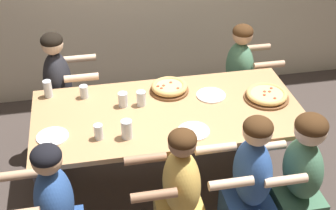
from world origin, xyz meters
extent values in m
plane|color=#423833|center=(0.00, 0.00, 0.00)|extent=(18.00, 18.00, 0.00)
cube|color=tan|center=(0.00, 0.00, 0.77)|extent=(2.03, 0.96, 0.04)
cube|color=#4C4C51|center=(-0.95, -0.42, 0.38)|extent=(0.07, 0.07, 0.75)
cube|color=#4C4C51|center=(0.95, -0.42, 0.38)|extent=(0.07, 0.07, 0.75)
cube|color=#4C4C51|center=(-0.95, 0.42, 0.38)|extent=(0.07, 0.07, 0.75)
cube|color=#4C4C51|center=(0.95, 0.42, 0.38)|extent=(0.07, 0.07, 0.75)
cylinder|color=brown|center=(0.06, 0.27, 0.80)|extent=(0.31, 0.31, 0.02)
torus|color=tan|center=(0.06, 0.27, 0.84)|extent=(0.29, 0.29, 0.04)
cylinder|color=#E5C675|center=(0.06, 0.27, 0.83)|extent=(0.23, 0.23, 0.04)
cylinder|color=#C6422D|center=(-0.03, 0.27, 0.85)|extent=(0.02, 0.02, 0.01)
cylinder|color=#C6422D|center=(0.02, 0.27, 0.85)|extent=(0.02, 0.02, 0.01)
cylinder|color=#C6422D|center=(0.08, 0.31, 0.85)|extent=(0.02, 0.02, 0.01)
cylinder|color=#C6422D|center=(0.12, 0.21, 0.85)|extent=(0.02, 0.02, 0.01)
cylinder|color=#C6422D|center=(-0.01, 0.23, 0.85)|extent=(0.02, 0.02, 0.01)
cylinder|color=brown|center=(0.79, 0.02, 0.80)|extent=(0.35, 0.35, 0.02)
torus|color=tan|center=(0.79, 0.02, 0.83)|extent=(0.32, 0.32, 0.04)
cylinder|color=#E5C675|center=(0.79, 0.02, 0.83)|extent=(0.27, 0.27, 0.03)
cylinder|color=#C6422D|center=(0.82, -0.07, 0.85)|extent=(0.02, 0.02, 0.01)
cylinder|color=#C6422D|center=(0.76, -0.01, 0.85)|extent=(0.02, 0.02, 0.01)
cylinder|color=#C6422D|center=(0.81, 0.03, 0.85)|extent=(0.02, 0.02, 0.01)
cylinder|color=#C6422D|center=(0.78, 0.04, 0.85)|extent=(0.02, 0.02, 0.01)
cylinder|color=#C6422D|center=(0.85, 0.08, 0.85)|extent=(0.02, 0.02, 0.01)
cylinder|color=white|center=(0.13, -0.30, 0.80)|extent=(0.23, 0.23, 0.01)
cube|color=#B7B7BC|center=(0.13, -0.30, 0.81)|extent=(0.05, 0.16, 0.01)
cylinder|color=white|center=(0.37, 0.14, 0.80)|extent=(0.23, 0.23, 0.01)
cube|color=#B7B7BC|center=(0.37, 0.14, 0.81)|extent=(0.05, 0.16, 0.01)
cylinder|color=white|center=(-0.85, -0.17, 0.80)|extent=(0.22, 0.22, 0.01)
cube|color=#B7B7BC|center=(-0.85, -0.17, 0.81)|extent=(0.03, 0.16, 0.01)
cylinder|color=silver|center=(-0.88, 0.38, 0.86)|extent=(0.07, 0.07, 0.14)
cylinder|color=black|center=(-0.88, 0.38, 0.83)|extent=(0.06, 0.06, 0.08)
cylinder|color=silver|center=(-0.34, -0.27, 0.86)|extent=(0.08, 0.08, 0.14)
cylinder|color=black|center=(-0.34, -0.27, 0.83)|extent=(0.07, 0.07, 0.07)
cylinder|color=silver|center=(-0.53, -0.25, 0.85)|extent=(0.06, 0.06, 0.11)
cylinder|color=silver|center=(-0.53, -0.25, 0.84)|extent=(0.05, 0.05, 0.09)
cylinder|color=silver|center=(-0.32, 0.13, 0.85)|extent=(0.07, 0.07, 0.11)
cylinder|color=silver|center=(-0.32, 0.13, 0.83)|extent=(0.06, 0.06, 0.06)
cylinder|color=silver|center=(-0.19, 0.12, 0.85)|extent=(0.07, 0.07, 0.12)
cylinder|color=black|center=(-0.19, 0.12, 0.82)|extent=(0.06, 0.06, 0.05)
cylinder|color=silver|center=(-0.61, 0.31, 0.84)|extent=(0.06, 0.06, 0.10)
ellipsoid|color=gold|center=(-0.05, -0.70, 0.71)|extent=(0.24, 0.36, 0.48)
sphere|color=#9E7051|center=(-0.05, -0.70, 1.03)|extent=(0.18, 0.18, 0.18)
ellipsoid|color=#422814|center=(-0.05, -0.70, 1.06)|extent=(0.18, 0.18, 0.12)
cylinder|color=#9E7051|center=(-0.25, -0.87, 0.80)|extent=(0.28, 0.06, 0.06)
cylinder|color=#9E7051|center=(-0.25, -0.53, 0.80)|extent=(0.28, 0.06, 0.06)
ellipsoid|color=#477556|center=(0.78, -0.70, 0.69)|extent=(0.24, 0.36, 0.44)
sphere|color=beige|center=(0.78, -0.70, 1.01)|extent=(0.21, 0.21, 0.21)
ellipsoid|color=#422814|center=(0.78, -0.70, 1.05)|extent=(0.21, 0.21, 0.15)
cylinder|color=beige|center=(0.58, -0.87, 0.77)|extent=(0.28, 0.06, 0.06)
cylinder|color=beige|center=(0.58, -0.53, 0.77)|extent=(0.28, 0.06, 0.06)
ellipsoid|color=#2D5193|center=(0.43, -0.70, 0.71)|extent=(0.24, 0.36, 0.49)
sphere|color=beige|center=(0.43, -0.70, 1.05)|extent=(0.19, 0.19, 0.19)
ellipsoid|color=#422814|center=(0.43, -0.70, 1.08)|extent=(0.19, 0.19, 0.13)
cylinder|color=beige|center=(0.22, -0.87, 0.81)|extent=(0.28, 0.06, 0.06)
cylinder|color=beige|center=(0.22, -0.53, 0.81)|extent=(0.28, 0.06, 0.06)
cube|color=#232328|center=(-0.83, 0.70, 0.23)|extent=(0.32, 0.34, 0.47)
ellipsoid|color=#232328|center=(-0.83, 0.70, 0.74)|extent=(0.24, 0.36, 0.53)
sphere|color=beige|center=(-0.83, 0.70, 1.09)|extent=(0.18, 0.18, 0.18)
ellipsoid|color=black|center=(-0.83, 0.70, 1.12)|extent=(0.18, 0.18, 0.13)
cylinder|color=beige|center=(-0.62, 0.87, 0.85)|extent=(0.28, 0.06, 0.06)
cylinder|color=beige|center=(-0.62, 0.53, 0.85)|extent=(0.28, 0.06, 0.06)
ellipsoid|color=#2D5193|center=(-0.85, -0.70, 0.70)|extent=(0.24, 0.36, 0.47)
sphere|color=tan|center=(-0.85, -0.70, 1.02)|extent=(0.18, 0.18, 0.18)
ellipsoid|color=black|center=(-0.85, -0.70, 1.06)|extent=(0.18, 0.18, 0.13)
cylinder|color=tan|center=(-1.05, -0.53, 0.79)|extent=(0.28, 0.06, 0.06)
cube|color=#477556|center=(0.80, 0.70, 0.23)|extent=(0.32, 0.34, 0.47)
ellipsoid|color=#477556|center=(0.80, 0.70, 0.70)|extent=(0.24, 0.36, 0.47)
sphere|color=tan|center=(0.80, 0.70, 1.03)|extent=(0.18, 0.18, 0.18)
ellipsoid|color=#422814|center=(0.80, 0.70, 1.06)|extent=(0.18, 0.18, 0.13)
cylinder|color=tan|center=(1.01, 0.87, 0.80)|extent=(0.28, 0.06, 0.06)
cylinder|color=tan|center=(1.01, 0.53, 0.80)|extent=(0.28, 0.06, 0.06)
camera|label=1|loc=(-0.56, -2.86, 2.77)|focal=50.00mm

